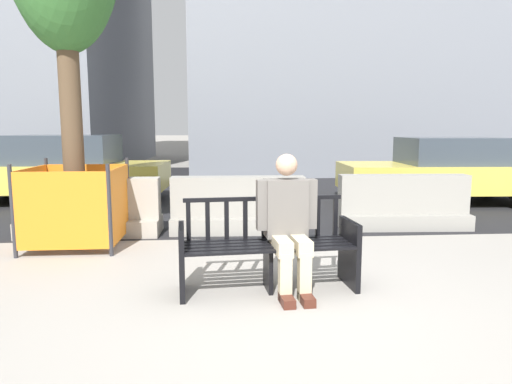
{
  "coord_description": "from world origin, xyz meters",
  "views": [
    {
      "loc": [
        -0.59,
        -3.62,
        1.56
      ],
      "look_at": [
        -0.14,
        2.11,
        0.75
      ],
      "focal_mm": 32.0,
      "sensor_mm": 36.0,
      "label": 1
    }
  ],
  "objects_px": {
    "car_sedan_mid": "(446,171)",
    "jersey_barrier_centre": "(238,209)",
    "seated_person": "(288,220)",
    "jersey_barrier_right": "(403,206)",
    "street_bench": "(268,249)",
    "construction_fence": "(76,203)",
    "car_taxi_near": "(60,169)",
    "jersey_barrier_left": "(91,212)"
  },
  "relations": [
    {
      "from": "jersey_barrier_right",
      "to": "seated_person",
      "type": "bearing_deg",
      "value": -130.0
    },
    {
      "from": "jersey_barrier_centre",
      "to": "car_sedan_mid",
      "type": "relative_size",
      "value": 0.47
    },
    {
      "from": "seated_person",
      "to": "construction_fence",
      "type": "relative_size",
      "value": 1.11
    },
    {
      "from": "jersey_barrier_right",
      "to": "jersey_barrier_centre",
      "type": "bearing_deg",
      "value": -178.5
    },
    {
      "from": "seated_person",
      "to": "construction_fence",
      "type": "distance_m",
      "value": 3.19
    },
    {
      "from": "car_taxi_near",
      "to": "car_sedan_mid",
      "type": "height_order",
      "value": "car_taxi_near"
    },
    {
      "from": "jersey_barrier_centre",
      "to": "jersey_barrier_right",
      "type": "height_order",
      "value": "same"
    },
    {
      "from": "jersey_barrier_left",
      "to": "jersey_barrier_right",
      "type": "bearing_deg",
      "value": 1.44
    },
    {
      "from": "jersey_barrier_right",
      "to": "car_taxi_near",
      "type": "distance_m",
      "value": 6.97
    },
    {
      "from": "street_bench",
      "to": "car_taxi_near",
      "type": "xyz_separation_m",
      "value": [
        -3.85,
        5.66,
        0.29
      ]
    },
    {
      "from": "jersey_barrier_right",
      "to": "construction_fence",
      "type": "xyz_separation_m",
      "value": [
        -4.76,
        -0.73,
        0.23
      ]
    },
    {
      "from": "seated_person",
      "to": "jersey_barrier_left",
      "type": "distance_m",
      "value": 3.59
    },
    {
      "from": "jersey_barrier_left",
      "to": "construction_fence",
      "type": "relative_size",
      "value": 1.69
    },
    {
      "from": "street_bench",
      "to": "car_taxi_near",
      "type": "relative_size",
      "value": 0.38
    },
    {
      "from": "street_bench",
      "to": "seated_person",
      "type": "distance_m",
      "value": 0.35
    },
    {
      "from": "jersey_barrier_centre",
      "to": "jersey_barrier_left",
      "type": "xyz_separation_m",
      "value": [
        -2.16,
        -0.05,
        0.0
      ]
    },
    {
      "from": "jersey_barrier_right",
      "to": "construction_fence",
      "type": "bearing_deg",
      "value": -171.34
    },
    {
      "from": "jersey_barrier_right",
      "to": "car_taxi_near",
      "type": "bearing_deg",
      "value": 153.87
    },
    {
      "from": "construction_fence",
      "to": "car_taxi_near",
      "type": "height_order",
      "value": "car_taxi_near"
    },
    {
      "from": "car_sedan_mid",
      "to": "car_taxi_near",
      "type": "bearing_deg",
      "value": 174.62
    },
    {
      "from": "street_bench",
      "to": "seated_person",
      "type": "xyz_separation_m",
      "value": [
        0.19,
        -0.04,
        0.29
      ]
    },
    {
      "from": "construction_fence",
      "to": "car_taxi_near",
      "type": "bearing_deg",
      "value": 111.37
    },
    {
      "from": "street_bench",
      "to": "jersey_barrier_centre",
      "type": "height_order",
      "value": "street_bench"
    },
    {
      "from": "jersey_barrier_left",
      "to": "seated_person",
      "type": "bearing_deg",
      "value": -44.73
    },
    {
      "from": "street_bench",
      "to": "jersey_barrier_right",
      "type": "relative_size",
      "value": 0.85
    },
    {
      "from": "jersey_barrier_left",
      "to": "car_taxi_near",
      "type": "relative_size",
      "value": 0.44
    },
    {
      "from": "seated_person",
      "to": "jersey_barrier_right",
      "type": "bearing_deg",
      "value": 50.0
    },
    {
      "from": "street_bench",
      "to": "car_sedan_mid",
      "type": "distance_m",
      "value": 6.49
    },
    {
      "from": "jersey_barrier_left",
      "to": "jersey_barrier_right",
      "type": "relative_size",
      "value": 0.99
    },
    {
      "from": "jersey_barrier_left",
      "to": "car_taxi_near",
      "type": "xyz_separation_m",
      "value": [
        -1.5,
        3.18,
        0.35
      ]
    },
    {
      "from": "jersey_barrier_centre",
      "to": "car_taxi_near",
      "type": "xyz_separation_m",
      "value": [
        -3.66,
        3.13,
        0.35
      ]
    },
    {
      "from": "street_bench",
      "to": "car_sedan_mid",
      "type": "height_order",
      "value": "car_sedan_mid"
    },
    {
      "from": "street_bench",
      "to": "jersey_barrier_right",
      "type": "height_order",
      "value": "street_bench"
    },
    {
      "from": "street_bench",
      "to": "jersey_barrier_centre",
      "type": "relative_size",
      "value": 0.85
    },
    {
      "from": "seated_person",
      "to": "construction_fence",
      "type": "height_order",
      "value": "seated_person"
    },
    {
      "from": "seated_person",
      "to": "construction_fence",
      "type": "xyz_separation_m",
      "value": [
        -2.55,
        1.91,
        -0.12
      ]
    },
    {
      "from": "jersey_barrier_right",
      "to": "street_bench",
      "type": "bearing_deg",
      "value": -132.8
    },
    {
      "from": "seated_person",
      "to": "jersey_barrier_centre",
      "type": "distance_m",
      "value": 2.62
    },
    {
      "from": "seated_person",
      "to": "car_taxi_near",
      "type": "relative_size",
      "value": 0.29
    },
    {
      "from": "seated_person",
      "to": "car_taxi_near",
      "type": "bearing_deg",
      "value": 125.31
    },
    {
      "from": "car_sedan_mid",
      "to": "jersey_barrier_centre",
      "type": "bearing_deg",
      "value": -151.91
    },
    {
      "from": "jersey_barrier_centre",
      "to": "jersey_barrier_left",
      "type": "distance_m",
      "value": 2.16
    }
  ]
}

